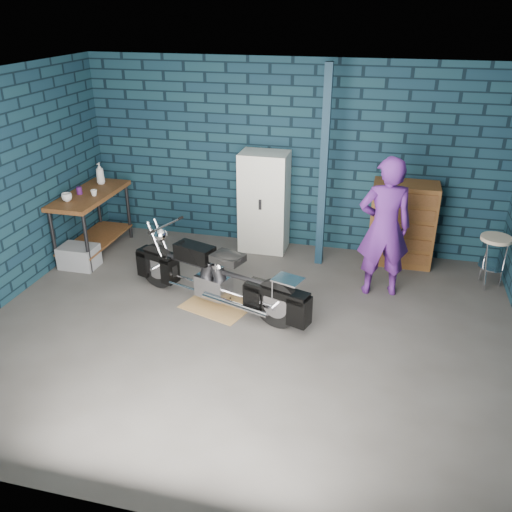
{
  "coord_description": "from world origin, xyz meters",
  "views": [
    {
      "loc": [
        1.36,
        -4.97,
        3.38
      ],
      "look_at": [
        0.05,
        0.3,
        0.8
      ],
      "focal_mm": 38.0,
      "sensor_mm": 36.0,
      "label": 1
    }
  ],
  "objects_px": {
    "workbench": "(93,223)",
    "storage_bin": "(79,256)",
    "tool_chest": "(402,224)",
    "shop_stool": "(492,262)",
    "motorcycle": "(217,272)",
    "person": "(384,228)",
    "locker": "(264,202)"
  },
  "relations": [
    {
      "from": "motorcycle",
      "to": "person",
      "type": "height_order",
      "value": "person"
    },
    {
      "from": "locker",
      "to": "tool_chest",
      "type": "relative_size",
      "value": 1.26
    },
    {
      "from": "workbench",
      "to": "motorcycle",
      "type": "xyz_separation_m",
      "value": [
        2.21,
        -1.06,
        0.0
      ]
    },
    {
      "from": "shop_stool",
      "to": "storage_bin",
      "type": "bearing_deg",
      "value": -171.89
    },
    {
      "from": "person",
      "to": "storage_bin",
      "type": "height_order",
      "value": "person"
    },
    {
      "from": "storage_bin",
      "to": "tool_chest",
      "type": "distance_m",
      "value": 4.49
    },
    {
      "from": "motorcycle",
      "to": "tool_chest",
      "type": "distance_m",
      "value": 2.77
    },
    {
      "from": "motorcycle",
      "to": "tool_chest",
      "type": "xyz_separation_m",
      "value": [
        2.11,
        1.78,
        0.12
      ]
    },
    {
      "from": "workbench",
      "to": "person",
      "type": "bearing_deg",
      "value": -3.12
    },
    {
      "from": "storage_bin",
      "to": "tool_chest",
      "type": "bearing_deg",
      "value": 15.9
    },
    {
      "from": "workbench",
      "to": "tool_chest",
      "type": "height_order",
      "value": "tool_chest"
    },
    {
      "from": "person",
      "to": "workbench",
      "type": "bearing_deg",
      "value": -14.47
    },
    {
      "from": "tool_chest",
      "to": "shop_stool",
      "type": "relative_size",
      "value": 1.66
    },
    {
      "from": "storage_bin",
      "to": "locker",
      "type": "height_order",
      "value": "locker"
    },
    {
      "from": "tool_chest",
      "to": "person",
      "type": "bearing_deg",
      "value": -104.2
    },
    {
      "from": "workbench",
      "to": "person",
      "type": "xyz_separation_m",
      "value": [
        4.08,
        -0.22,
        0.43
      ]
    },
    {
      "from": "workbench",
      "to": "storage_bin",
      "type": "distance_m",
      "value": 0.58
    },
    {
      "from": "workbench",
      "to": "shop_stool",
      "type": "xyz_separation_m",
      "value": [
        5.46,
        0.28,
        -0.11
      ]
    },
    {
      "from": "motorcycle",
      "to": "locker",
      "type": "distance_m",
      "value": 1.81
    },
    {
      "from": "workbench",
      "to": "storage_bin",
      "type": "xyz_separation_m",
      "value": [
        0.02,
        -0.5,
        -0.3
      ]
    },
    {
      "from": "locker",
      "to": "workbench",
      "type": "bearing_deg",
      "value": -162.93
    },
    {
      "from": "workbench",
      "to": "locker",
      "type": "bearing_deg",
      "value": 17.07
    },
    {
      "from": "motorcycle",
      "to": "locker",
      "type": "bearing_deg",
      "value": 103.51
    },
    {
      "from": "storage_bin",
      "to": "shop_stool",
      "type": "relative_size",
      "value": 0.72
    },
    {
      "from": "motorcycle",
      "to": "tool_chest",
      "type": "bearing_deg",
      "value": 58.61
    },
    {
      "from": "locker",
      "to": "shop_stool",
      "type": "distance_m",
      "value": 3.15
    },
    {
      "from": "workbench",
      "to": "storage_bin",
      "type": "bearing_deg",
      "value": -87.71
    },
    {
      "from": "workbench",
      "to": "tool_chest",
      "type": "distance_m",
      "value": 4.38
    },
    {
      "from": "workbench",
      "to": "locker",
      "type": "xyz_separation_m",
      "value": [
        2.36,
        0.73,
        0.27
      ]
    },
    {
      "from": "storage_bin",
      "to": "tool_chest",
      "type": "height_order",
      "value": "tool_chest"
    },
    {
      "from": "locker",
      "to": "shop_stool",
      "type": "relative_size",
      "value": 2.09
    },
    {
      "from": "tool_chest",
      "to": "storage_bin",
      "type": "bearing_deg",
      "value": -164.1
    }
  ]
}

